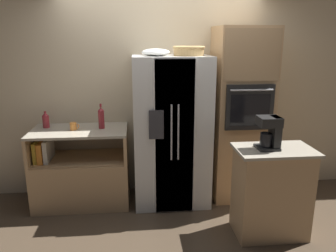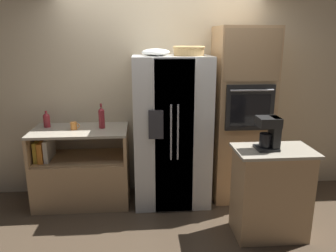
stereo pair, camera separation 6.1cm
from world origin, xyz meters
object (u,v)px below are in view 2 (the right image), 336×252
object	(u,v)px
fruit_bowl	(156,52)
coffee_maker	(270,132)
refrigerator	(171,131)
bottle_tall	(47,119)
mug	(74,126)
wicker_basket	(189,50)
wall_oven	(241,115)
bottle_short	(102,117)

from	to	relation	value
fruit_bowl	coffee_maker	bearing A→B (deg)	-36.07
refrigerator	bottle_tall	xyz separation A→B (m)	(-1.51, 0.16, 0.14)
fruit_bowl	mug	bearing A→B (deg)	175.13
refrigerator	fruit_bowl	world-z (taller)	fruit_bowl
refrigerator	bottle_tall	world-z (taller)	refrigerator
mug	coffee_maker	xyz separation A→B (m)	(2.05, -0.86, 0.13)
wicker_basket	fruit_bowl	size ratio (longest dim) A/B	1.14
wall_oven	wicker_basket	xyz separation A→B (m)	(-0.68, -0.11, 0.79)
mug	refrigerator	bearing A→B (deg)	-0.85
refrigerator	fruit_bowl	distance (m)	0.96
bottle_tall	bottle_short	bearing A→B (deg)	-8.10
fruit_bowl	bottle_tall	bearing A→B (deg)	170.32
refrigerator	coffee_maker	xyz separation A→B (m)	(0.89, -0.85, 0.21)
refrigerator	coffee_maker	world-z (taller)	refrigerator
bottle_short	coffee_maker	xyz separation A→B (m)	(1.73, -0.91, 0.04)
wall_oven	coffee_maker	size ratio (longest dim) A/B	6.59
refrigerator	wall_oven	world-z (taller)	wall_oven
wicker_basket	fruit_bowl	world-z (taller)	wicker_basket
coffee_maker	refrigerator	bearing A→B (deg)	136.35
bottle_tall	bottle_short	world-z (taller)	bottle_short
bottle_tall	mug	bearing A→B (deg)	-22.24
wall_oven	bottle_short	world-z (taller)	wall_oven
bottle_short	fruit_bowl	bearing A→B (deg)	-11.29
wicker_basket	bottle_short	size ratio (longest dim) A/B	1.20
wicker_basket	fruit_bowl	xyz separation A→B (m)	(-0.37, -0.00, -0.02)
bottle_tall	bottle_short	distance (m)	0.68
wall_oven	wicker_basket	distance (m)	1.05
refrigerator	coffee_maker	distance (m)	1.24
fruit_bowl	refrigerator	bearing A→B (deg)	19.81
refrigerator	wall_oven	size ratio (longest dim) A/B	0.85
bottle_short	bottle_tall	bearing A→B (deg)	171.90
bottle_short	coffee_maker	bearing A→B (deg)	-27.81
bottle_short	mug	bearing A→B (deg)	-171.69
wicker_basket	bottle_tall	distance (m)	1.91
fruit_bowl	mug	world-z (taller)	fruit_bowl
coffee_maker	bottle_short	bearing A→B (deg)	152.19
wicker_basket	coffee_maker	bearing A→B (deg)	-48.30
wicker_basket	bottle_tall	world-z (taller)	wicker_basket
wicker_basket	bottle_short	xyz separation A→B (m)	(-1.03, 0.13, -0.79)
wicker_basket	mug	distance (m)	1.61
wall_oven	wicker_basket	size ratio (longest dim) A/B	5.89
wicker_basket	wall_oven	bearing A→B (deg)	9.55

